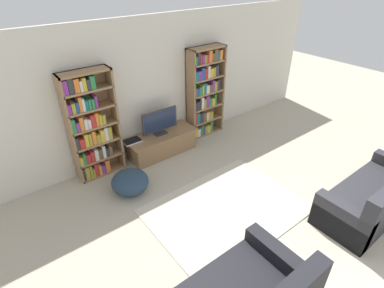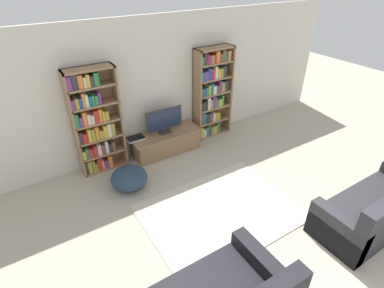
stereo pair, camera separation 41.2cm
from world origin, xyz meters
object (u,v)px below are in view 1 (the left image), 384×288
Objects in this scene: bookshelf_right at (204,92)px; tv_stand at (162,143)px; bookshelf_left at (90,128)px; beanbag_ottoman at (130,182)px; laptop at (132,141)px; television at (160,122)px; couch_right_sofa at (375,197)px.

bookshelf_right reaches higher than tv_stand.
beanbag_ottoman is (0.22, -0.83, -0.75)m from bookshelf_left.
television is at bearing -7.18° from laptop.
bookshelf_right is 1.87m from laptop.
tv_stand is at bearing -173.03° from bookshelf_right.
laptop reaches higher than beanbag_ottoman.
bookshelf_left is at bearing 104.95° from beanbag_ottoman.
television is at bearing 33.31° from beanbag_ottoman.
television reaches higher than laptop.
tv_stand is at bearing 115.99° from couch_right_sofa.
tv_stand is (-1.20, -0.15, -0.76)m from bookshelf_right.
television reaches higher than couch_right_sofa.
tv_stand is at bearing 32.74° from beanbag_ottoman.
television is at bearing 90.00° from tv_stand.
television is 3.83m from couch_right_sofa.
bookshelf_left is at bearing 129.69° from couch_right_sofa.
laptop is (0.70, -0.06, -0.49)m from bookshelf_left.
tv_stand is at bearing -8.61° from laptop.
bookshelf_right is at bearing 20.17° from beanbag_ottoman.
bookshelf_left is 5.56× the size of laptop.
bookshelf_right is at bearing 1.83° from laptop.
tv_stand reaches higher than beanbag_ottoman.
beanbag_ottoman is at bearing -159.83° from bookshelf_right.
bookshelf_right is 2.54× the size of television.
tv_stand is 3.80m from couch_right_sofa.
bookshelf_left is 1.36× the size of tv_stand.
laptop is (-0.59, 0.09, 0.23)m from tv_stand.
television is (1.29, -0.13, -0.24)m from bookshelf_left.
bookshelf_right is at bearing -0.03° from bookshelf_left.
bookshelf_right reaches higher than beanbag_ottoman.
couch_right_sofa is at bearing -64.10° from television.
beanbag_ottoman is (-2.27, -0.83, -0.79)m from bookshelf_right.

